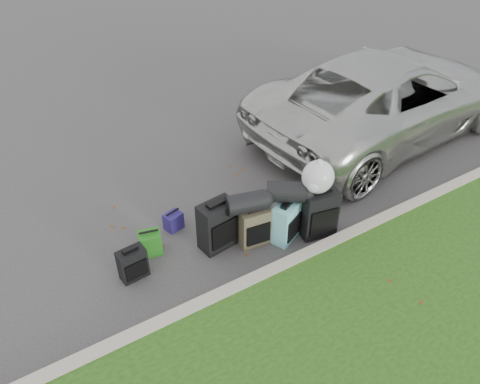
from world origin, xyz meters
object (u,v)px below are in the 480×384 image
suitcase_small_black (133,264)px  suitcase_teal (286,222)px  suitcase_large_black_right (319,213)px  suv (388,96)px  tote_green (150,243)px  suitcase_olive (254,226)px  tote_navy (173,221)px  suitcase_large_black_left (217,225)px

suitcase_small_black → suitcase_teal: 2.19m
suitcase_teal → suitcase_large_black_right: size_ratio=0.82×
suv → tote_green: bearing=93.5°
suitcase_small_black → tote_green: 0.49m
suitcase_small_black → tote_green: bearing=35.6°
suitcase_teal → tote_green: 1.94m
suitcase_small_black → suitcase_olive: bearing=-13.7°
suitcase_large_black_right → tote_navy: (-1.75, 1.20, -0.24)m
suitcase_teal → suitcase_olive: bearing=133.9°
suitcase_large_black_right → tote_navy: 2.14m
suitcase_olive → suitcase_large_black_right: bearing=-12.5°
tote_green → suitcase_large_black_right: bearing=-8.5°
suitcase_small_black → tote_navy: size_ratio=1.69×
suv → tote_green: (-5.24, -0.77, -0.62)m
tote_navy → tote_green: bearing=-165.0°
suv → suitcase_small_black: 5.74m
suitcase_large_black_right → tote_green: bearing=169.4°
suitcase_olive → tote_navy: bearing=141.4°
suitcase_small_black → suitcase_teal: bearing=-16.3°
suitcase_teal → tote_navy: (-1.29, 1.05, -0.17)m
tote_green → tote_navy: (0.49, 0.29, -0.03)m
suitcase_olive → suitcase_small_black: bearing=178.2°
suv → suitcase_teal: (-3.46, -1.53, -0.48)m
suv → suitcase_small_black: bearing=96.1°
suitcase_large_black_left → tote_green: (-0.87, 0.37, -0.20)m
suitcase_small_black → suitcase_large_black_left: size_ratio=0.62×
suitcase_small_black → suitcase_large_black_right: suitcase_large_black_right is taller
suitcase_large_black_left → suitcase_teal: 0.99m
suitcase_olive → suitcase_large_black_right: (0.90, -0.32, 0.08)m
suitcase_olive → tote_navy: 1.24m
suitcase_teal → tote_green: bearing=132.4°
suitcase_olive → suitcase_large_black_right: size_ratio=0.79×
suitcase_large_black_right → tote_navy: bearing=157.0°
suv → tote_navy: suv is taller
suv → tote_green: size_ratio=16.80×
suitcase_small_black → suitcase_large_black_left: bearing=-7.2°
suitcase_large_black_left → tote_green: 0.97m
suitcase_olive → suitcase_teal: 0.46m
tote_navy → suitcase_large_black_right: bearing=-50.4°
suv → suitcase_olive: (-3.90, -1.36, -0.49)m
suitcase_small_black → tote_green: suitcase_small_black is taller
tote_green → suitcase_small_black: bearing=-126.2°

